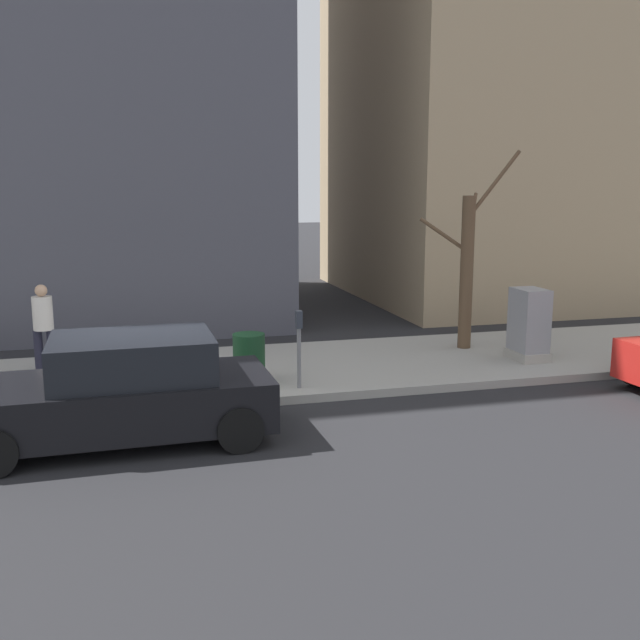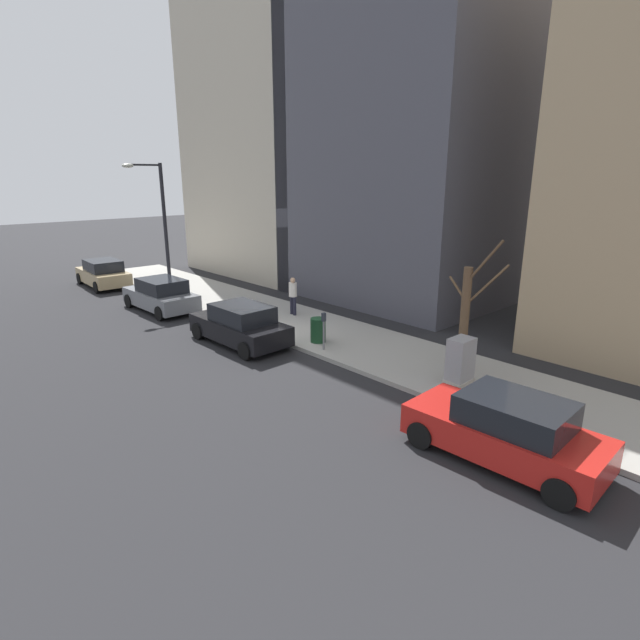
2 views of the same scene
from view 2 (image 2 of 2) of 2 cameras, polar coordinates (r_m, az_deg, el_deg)
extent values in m
plane|color=#232326|center=(19.25, -5.75, -2.25)|extent=(120.00, 120.00, 0.00)
cube|color=#9E9B93|center=(20.42, -1.27, -0.86)|extent=(4.00, 36.00, 0.15)
cube|color=red|center=(11.91, 20.21, -12.34)|extent=(1.97, 4.27, 0.70)
cube|color=black|center=(11.56, 21.43, -9.77)|extent=(1.69, 2.26, 0.60)
cylinder|color=black|center=(12.00, 11.46, -12.74)|extent=(0.25, 0.65, 0.64)
cylinder|color=black|center=(13.31, 15.63, -10.00)|extent=(0.25, 0.65, 0.64)
cylinder|color=black|center=(10.89, 25.73, -17.42)|extent=(0.25, 0.65, 0.64)
cylinder|color=black|center=(12.31, 28.54, -13.74)|extent=(0.25, 0.65, 0.64)
cube|color=black|center=(18.79, -9.17, -1.01)|extent=(1.89, 4.24, 0.70)
cube|color=black|center=(18.45, -8.90, 0.79)|extent=(1.64, 2.23, 0.60)
cylinder|color=black|center=(19.70, -13.74, -1.23)|extent=(0.23, 0.64, 0.64)
cylinder|color=black|center=(20.55, -9.66, -0.26)|extent=(0.23, 0.64, 0.64)
cylinder|color=black|center=(17.20, -8.50, -3.49)|extent=(0.23, 0.64, 0.64)
cylinder|color=black|center=(18.17, -4.13, -2.27)|extent=(0.23, 0.64, 0.64)
cube|color=slate|center=(24.31, -17.73, 2.36)|extent=(1.92, 4.25, 0.70)
cube|color=black|center=(23.99, -17.65, 3.79)|extent=(1.66, 2.24, 0.60)
cylinder|color=black|center=(25.40, -20.97, 2.04)|extent=(0.24, 0.65, 0.64)
cylinder|color=black|center=(26.09, -17.57, 2.72)|extent=(0.24, 0.65, 0.64)
cylinder|color=black|center=(22.65, -17.81, 0.72)|extent=(0.24, 0.65, 0.64)
cylinder|color=black|center=(23.42, -14.12, 1.50)|extent=(0.24, 0.65, 0.64)
cube|color=tan|center=(30.85, -23.52, 4.59)|extent=(1.96, 4.27, 0.70)
cube|color=black|center=(30.55, -23.55, 5.73)|extent=(1.68, 2.26, 0.60)
cylinder|color=black|center=(32.14, -25.75, 4.29)|extent=(0.24, 0.65, 0.64)
cylinder|color=black|center=(32.59, -22.88, 4.77)|extent=(0.24, 0.65, 0.64)
cylinder|color=black|center=(29.20, -24.14, 3.43)|extent=(0.24, 0.65, 0.64)
cylinder|color=black|center=(29.69, -21.01, 3.96)|extent=(0.24, 0.65, 0.64)
cylinder|color=slate|center=(17.44, 0.43, -1.79)|extent=(0.07, 0.07, 1.05)
cube|color=#2D333D|center=(17.24, 0.43, 0.34)|extent=(0.14, 0.10, 0.30)
cube|color=#A8A399|center=(15.29, 15.56, -6.81)|extent=(0.83, 0.61, 0.18)
cube|color=#939399|center=(15.04, 15.76, -4.29)|extent=(0.75, 0.55, 1.25)
cylinder|color=black|center=(26.68, -17.23, 9.76)|extent=(0.18, 0.18, 6.50)
cylinder|color=black|center=(26.22, -19.46, 16.39)|extent=(1.60, 0.10, 0.10)
ellipsoid|color=beige|center=(25.90, -21.13, 16.13)|extent=(0.56, 0.32, 0.20)
cylinder|color=brown|center=(16.22, 16.18, 0.19)|extent=(0.28, 0.28, 3.23)
cylinder|color=brown|center=(15.54, 18.31, 6.34)|extent=(0.15, 1.13, 1.41)
cylinder|color=brown|center=(16.31, 18.55, 3.79)|extent=(1.16, 0.82, 1.31)
cylinder|color=brown|center=(16.46, 15.56, 3.32)|extent=(0.47, 0.97, 0.76)
cylinder|color=#14381E|center=(18.31, -0.23, -1.16)|extent=(0.56, 0.56, 0.90)
cylinder|color=#1E1E2D|center=(21.87, -2.93, 1.60)|extent=(0.16, 0.16, 0.82)
cylinder|color=#1E1E2D|center=(22.07, -3.24, 1.74)|extent=(0.16, 0.16, 0.82)
cylinder|color=silver|center=(21.80, -3.12, 3.50)|extent=(0.36, 0.36, 0.62)
sphere|color=tan|center=(21.71, -3.13, 4.58)|extent=(0.22, 0.22, 0.22)
cube|color=#4C4C56|center=(26.98, 11.36, 20.84)|extent=(10.32, 10.32, 16.77)
cube|color=#BCB29E|center=(34.29, -2.44, 25.24)|extent=(11.06, 11.06, 22.93)
camera|label=1|loc=(15.04, -42.74, 2.28)|focal=40.00mm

